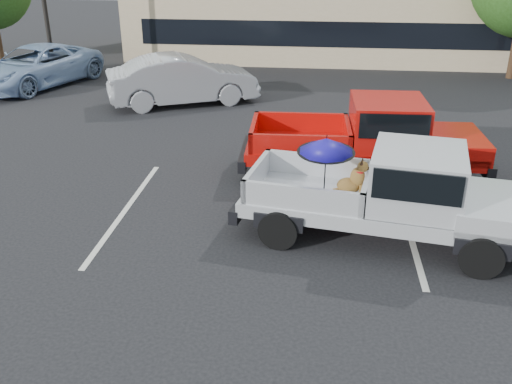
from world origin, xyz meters
TOP-DOWN VIEW (x-y plane):
  - ground at (0.00, 0.00)m, footprint 90.00×90.00m
  - stripe_left at (-3.00, 2.00)m, footprint 0.12×5.00m
  - stripe_right at (3.00, 2.00)m, footprint 0.12×5.00m
  - silver_pickup at (2.73, 1.27)m, footprint 5.94×2.91m
  - red_pickup at (2.55, 4.51)m, footprint 5.93×2.33m
  - silver_sedan at (-3.67, 10.58)m, footprint 5.45×3.74m
  - blue_suv at (-10.01, 12.48)m, footprint 4.34×6.14m

SIDE VIEW (x-z plane):
  - ground at x=0.00m, z-range 0.00..0.00m
  - stripe_left at x=-3.00m, z-range 0.00..0.01m
  - stripe_right at x=3.00m, z-range 0.00..0.01m
  - blue_suv at x=-10.01m, z-range 0.00..1.56m
  - silver_sedan at x=-3.67m, z-range 0.00..1.70m
  - silver_pickup at x=2.73m, z-range 0.02..2.08m
  - red_pickup at x=2.55m, z-range 0.09..2.02m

